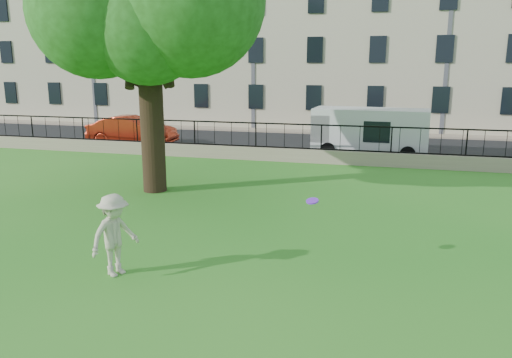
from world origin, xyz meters
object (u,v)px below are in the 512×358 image
(frisbee, at_px, (312,201))
(red_sedan, at_px, (132,131))
(man, at_px, (115,235))
(white_van, at_px, (370,132))

(frisbee, relative_size, red_sedan, 0.06)
(man, relative_size, red_sedan, 0.36)
(man, bearing_deg, frisbee, -44.06)
(man, xyz_separation_m, frisbee, (3.85, 1.58, 0.58))
(man, relative_size, frisbee, 6.44)
(man, height_order, white_van, white_van)
(frisbee, bearing_deg, white_van, 87.38)
(red_sedan, bearing_deg, man, -155.13)
(frisbee, xyz_separation_m, white_van, (0.65, 14.13, -0.33))
(man, xyz_separation_m, red_sedan, (-8.08, 15.61, -0.08))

